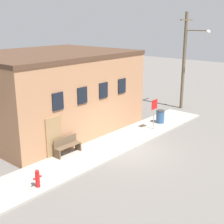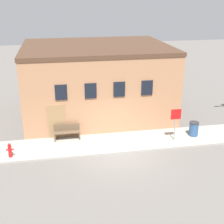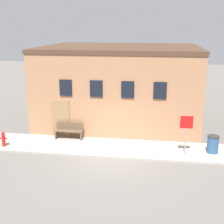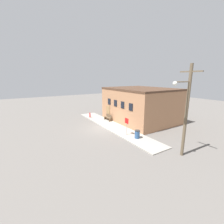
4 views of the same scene
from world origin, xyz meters
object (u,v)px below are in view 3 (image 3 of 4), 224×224
(bench, at_px, (69,131))
(trash_bin, at_px, (213,144))
(stop_sign, at_px, (186,128))
(fire_hydrant, at_px, (4,139))

(bench, relative_size, trash_bin, 1.75)
(stop_sign, bearing_deg, fire_hydrant, -177.74)
(stop_sign, bearing_deg, bench, 168.54)
(bench, height_order, trash_bin, bench)
(stop_sign, relative_size, bench, 1.27)
(stop_sign, height_order, trash_bin, stop_sign)
(fire_hydrant, height_order, trash_bin, trash_bin)
(stop_sign, height_order, bench, stop_sign)
(stop_sign, xyz_separation_m, bench, (-6.26, 1.27, -0.91))
(bench, xyz_separation_m, trash_bin, (7.64, -0.89, -0.00))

